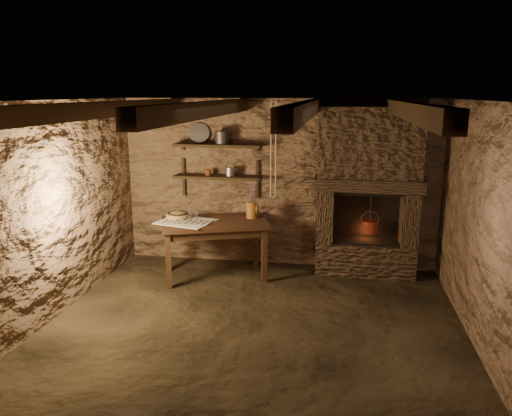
% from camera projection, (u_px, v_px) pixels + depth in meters
% --- Properties ---
extents(floor, '(4.50, 4.50, 0.00)m').
position_uv_depth(floor, '(255.00, 322.00, 5.51)').
color(floor, black).
rests_on(floor, ground).
extents(back_wall, '(4.50, 0.04, 2.40)m').
position_uv_depth(back_wall, '(278.00, 184.00, 7.16)').
color(back_wall, brown).
rests_on(back_wall, floor).
extents(front_wall, '(4.50, 0.04, 2.40)m').
position_uv_depth(front_wall, '(205.00, 289.00, 3.32)').
color(front_wall, brown).
rests_on(front_wall, floor).
extents(left_wall, '(0.04, 4.00, 2.40)m').
position_uv_depth(left_wall, '(58.00, 209.00, 5.60)').
color(left_wall, brown).
rests_on(left_wall, floor).
extents(right_wall, '(0.04, 4.00, 2.40)m').
position_uv_depth(right_wall, '(482.00, 226.00, 4.88)').
color(right_wall, brown).
rests_on(right_wall, floor).
extents(ceiling, '(4.50, 4.00, 0.04)m').
position_uv_depth(ceiling, '(255.00, 100.00, 4.97)').
color(ceiling, black).
rests_on(ceiling, back_wall).
extents(beam_far_left, '(0.14, 3.95, 0.16)m').
position_uv_depth(beam_far_left, '(114.00, 109.00, 5.23)').
color(beam_far_left, black).
rests_on(beam_far_left, ceiling).
extents(beam_mid_left, '(0.14, 3.95, 0.16)m').
position_uv_depth(beam_mid_left, '(207.00, 109.00, 5.07)').
color(beam_mid_left, black).
rests_on(beam_mid_left, ceiling).
extents(beam_mid_right, '(0.14, 3.95, 0.16)m').
position_uv_depth(beam_mid_right, '(305.00, 110.00, 4.91)').
color(beam_mid_right, black).
rests_on(beam_mid_right, ceiling).
extents(beam_far_right, '(0.14, 3.95, 0.16)m').
position_uv_depth(beam_far_right, '(410.00, 111.00, 4.75)').
color(beam_far_right, black).
rests_on(beam_far_right, ceiling).
extents(shelf_lower, '(1.25, 0.30, 0.04)m').
position_uv_depth(shelf_lower, '(218.00, 177.00, 7.12)').
color(shelf_lower, black).
rests_on(shelf_lower, back_wall).
extents(shelf_upper, '(1.25, 0.30, 0.04)m').
position_uv_depth(shelf_upper, '(217.00, 145.00, 7.02)').
color(shelf_upper, black).
rests_on(shelf_upper, back_wall).
extents(hearth, '(1.43, 0.51, 2.30)m').
position_uv_depth(hearth, '(368.00, 187.00, 6.73)').
color(hearth, '#34251A').
rests_on(hearth, floor).
extents(work_table, '(1.58, 1.22, 0.80)m').
position_uv_depth(work_table, '(215.00, 246.00, 6.79)').
color(work_table, '#351F12').
rests_on(work_table, floor).
extents(linen_cloth, '(0.82, 0.72, 0.01)m').
position_uv_depth(linen_cloth, '(186.00, 222.00, 6.64)').
color(linen_cloth, silver).
rests_on(linen_cloth, work_table).
extents(pewter_cutlery_row, '(0.62, 0.37, 0.01)m').
position_uv_depth(pewter_cutlery_row, '(185.00, 221.00, 6.61)').
color(pewter_cutlery_row, gray).
rests_on(pewter_cutlery_row, linen_cloth).
extents(drinking_glasses, '(0.22, 0.07, 0.09)m').
position_uv_depth(drinking_glasses, '(190.00, 216.00, 6.75)').
color(drinking_glasses, white).
rests_on(drinking_glasses, linen_cloth).
extents(stoneware_jug, '(0.18, 0.18, 0.51)m').
position_uv_depth(stoneware_jug, '(252.00, 202.00, 6.80)').
color(stoneware_jug, '#AE6521').
rests_on(stoneware_jug, work_table).
extents(wooden_bowl, '(0.43, 0.43, 0.11)m').
position_uv_depth(wooden_bowl, '(178.00, 216.00, 6.80)').
color(wooden_bowl, '#A17745').
rests_on(wooden_bowl, work_table).
extents(iron_stockpot, '(0.21, 0.21, 0.16)m').
position_uv_depth(iron_stockpot, '(222.00, 138.00, 6.98)').
color(iron_stockpot, '#2E2B29').
rests_on(iron_stockpot, shelf_upper).
extents(tin_pan, '(0.31, 0.18, 0.29)m').
position_uv_depth(tin_pan, '(199.00, 133.00, 7.12)').
color(tin_pan, '#A9A8A3').
rests_on(tin_pan, shelf_upper).
extents(small_kettle, '(0.21, 0.19, 0.19)m').
position_uv_depth(small_kettle, '(230.00, 172.00, 7.07)').
color(small_kettle, '#A9A8A3').
rests_on(small_kettle, shelf_lower).
extents(rusty_tin, '(0.10, 0.10, 0.08)m').
position_uv_depth(rusty_tin, '(208.00, 172.00, 7.13)').
color(rusty_tin, '#572611').
rests_on(rusty_tin, shelf_lower).
extents(red_pot, '(0.28, 0.28, 0.54)m').
position_uv_depth(red_pot, '(370.00, 225.00, 6.79)').
color(red_pot, maroon).
rests_on(red_pot, hearth).
extents(hanging_ropes, '(0.08, 0.08, 1.20)m').
position_uv_depth(hanging_ropes, '(273.00, 149.00, 6.10)').
color(hanging_ropes, '#CEB691').
rests_on(hanging_ropes, ceiling).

